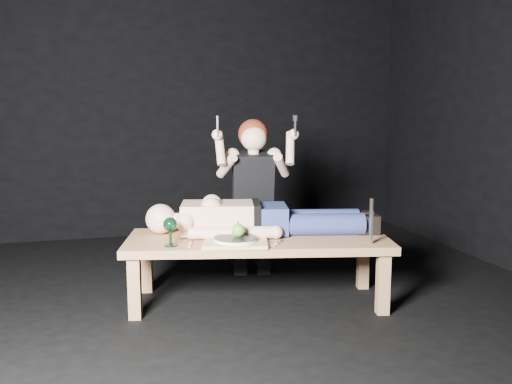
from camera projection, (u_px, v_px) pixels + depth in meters
ground at (217, 319)px, 3.45m from camera, size 5.00×5.00×0.00m
back_wall at (167, 90)px, 5.62m from camera, size 5.00×0.00×5.00m
table at (258, 270)px, 3.73m from camera, size 1.84×1.01×0.45m
lying_man at (265, 214)px, 3.81m from camera, size 1.80×0.88×0.26m
kneeling_woman at (252, 196)px, 4.29m from camera, size 0.79×0.85×1.26m
serving_tray at (235, 243)px, 3.50m from camera, size 0.46×0.38×0.02m
plate at (235, 239)px, 3.50m from camera, size 0.33×0.33×0.02m
apple at (238, 230)px, 3.50m from camera, size 0.09×0.09×0.09m
goblet at (170, 232)px, 3.44m from camera, size 0.11×0.11×0.18m
fork_flat at (190, 244)px, 3.49m from camera, size 0.06×0.18×0.01m
knife_flat at (278, 243)px, 3.52m from camera, size 0.12×0.16×0.01m
spoon_flat at (269, 241)px, 3.58m from camera, size 0.09×0.18×0.01m
carving_knife at (371, 221)px, 3.50m from camera, size 0.05×0.05×0.29m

